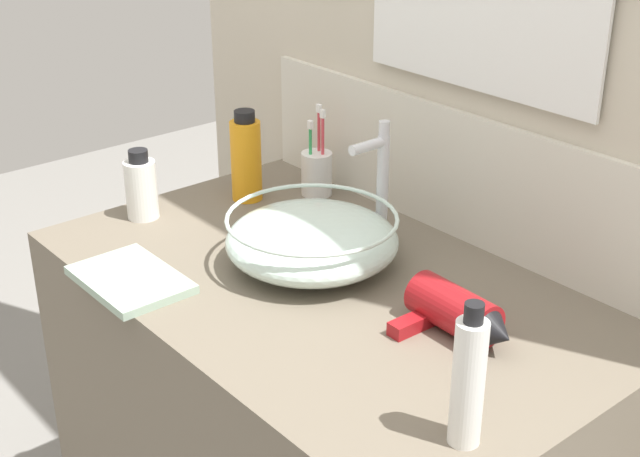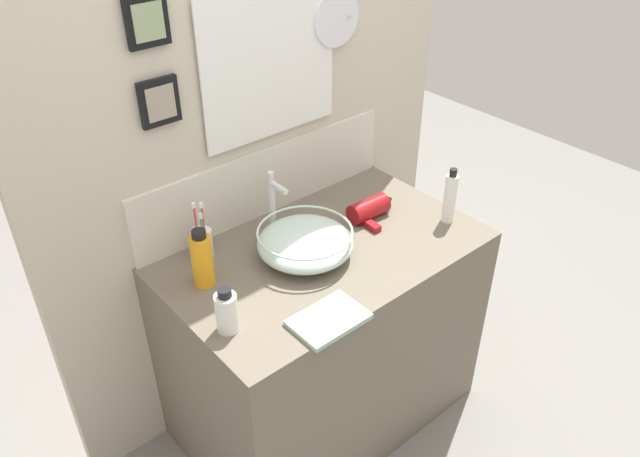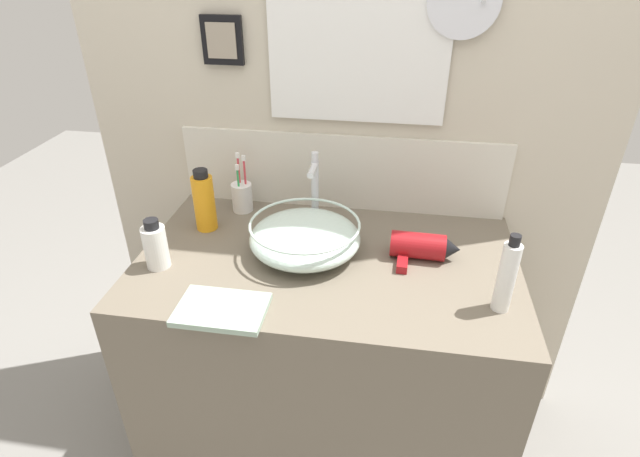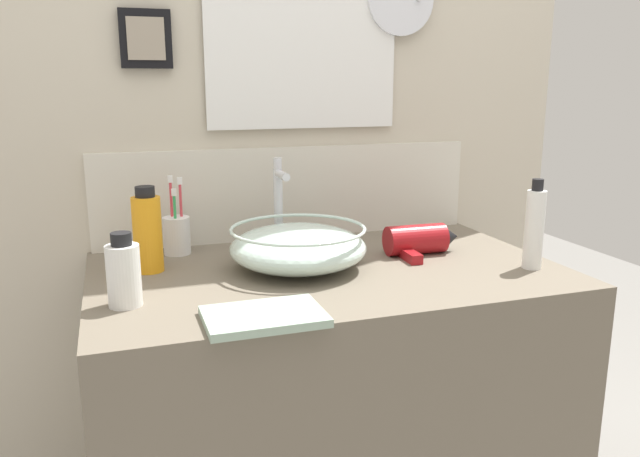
# 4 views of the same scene
# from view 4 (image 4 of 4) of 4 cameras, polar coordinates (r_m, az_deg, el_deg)

# --- Properties ---
(vanity_counter) EXTENTS (1.10, 0.67, 0.83)m
(vanity_counter) POSITION_cam_4_polar(r_m,az_deg,el_deg) (1.67, 0.70, -17.38)
(vanity_counter) COLOR #6B6051
(vanity_counter) RESTS_ON ground
(back_panel) EXTENTS (1.71, 0.10, 2.59)m
(back_panel) POSITION_cam_4_polar(r_m,az_deg,el_deg) (1.78, -3.19, 14.15)
(back_panel) COLOR beige
(back_panel) RESTS_ON ground
(glass_bowl_sink) EXTENTS (0.33, 0.33, 0.10)m
(glass_bowl_sink) POSITION_cam_4_polar(r_m,az_deg,el_deg) (1.48, -2.02, -1.69)
(glass_bowl_sink) COLOR silver
(glass_bowl_sink) RESTS_ON vanity_counter
(faucet) EXTENTS (0.02, 0.09, 0.25)m
(faucet) POSITION_cam_4_polar(r_m,az_deg,el_deg) (1.62, -3.77, 2.65)
(faucet) COLOR silver
(faucet) RESTS_ON vanity_counter
(hair_drier) EXTENTS (0.20, 0.14, 0.08)m
(hair_drier) POSITION_cam_4_polar(r_m,az_deg,el_deg) (1.64, 9.22, -1.03)
(hair_drier) COLOR maroon
(hair_drier) RESTS_ON vanity_counter
(toothbrush_cup) EXTENTS (0.07, 0.07, 0.20)m
(toothbrush_cup) POSITION_cam_4_polar(r_m,az_deg,el_deg) (1.65, -12.96, -0.51)
(toothbrush_cup) COLOR white
(toothbrush_cup) RESTS_ON vanity_counter
(spray_bottle) EXTENTS (0.07, 0.07, 0.20)m
(spray_bottle) POSITION_cam_4_polar(r_m,az_deg,el_deg) (1.51, -15.50, -0.31)
(spray_bottle) COLOR orange
(spray_bottle) RESTS_ON vanity_counter
(shampoo_bottle) EXTENTS (0.07, 0.07, 0.15)m
(shampoo_bottle) POSITION_cam_4_polar(r_m,az_deg,el_deg) (1.29, -17.52, -3.92)
(shampoo_bottle) COLOR white
(shampoo_bottle) RESTS_ON vanity_counter
(lotion_bottle) EXTENTS (0.05, 0.05, 0.22)m
(lotion_bottle) POSITION_cam_4_polar(r_m,az_deg,el_deg) (1.56, 19.01, 0.07)
(lotion_bottle) COLOR white
(lotion_bottle) RESTS_ON vanity_counter
(hand_towel) EXTENTS (0.22, 0.15, 0.02)m
(hand_towel) POSITION_cam_4_polar(r_m,az_deg,el_deg) (1.18, -5.15, -8.02)
(hand_towel) COLOR #99B29E
(hand_towel) RESTS_ON vanity_counter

